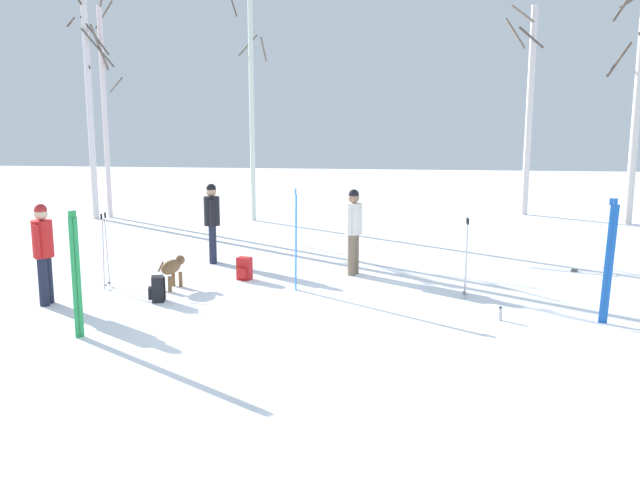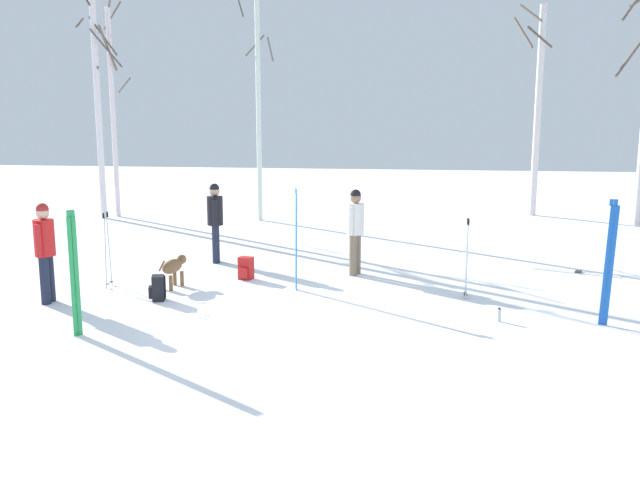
% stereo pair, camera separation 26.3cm
% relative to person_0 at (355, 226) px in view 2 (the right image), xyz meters
% --- Properties ---
extents(ground_plane, '(60.00, 60.00, 0.00)m').
position_rel_person_0_xyz_m(ground_plane, '(-0.50, -3.47, -0.98)').
color(ground_plane, white).
extents(person_0, '(0.34, 0.50, 1.72)m').
position_rel_person_0_xyz_m(person_0, '(0.00, 0.00, 0.00)').
color(person_0, '#72604C').
rests_on(person_0, ground_plane).
extents(person_1, '(0.34, 0.52, 1.72)m').
position_rel_person_0_xyz_m(person_1, '(-4.99, -2.83, 0.00)').
color(person_1, '#1E2338').
rests_on(person_1, ground_plane).
extents(person_2, '(0.34, 0.50, 1.72)m').
position_rel_person_0_xyz_m(person_2, '(-3.09, 0.74, 0.00)').
color(person_2, '#1E2338').
rests_on(person_2, ground_plane).
extents(dog, '(0.34, 0.89, 0.57)m').
position_rel_person_0_xyz_m(dog, '(-3.23, -1.52, -0.59)').
color(dog, brown).
rests_on(dog, ground_plane).
extents(ski_pair_planted_0, '(0.19, 0.05, 1.94)m').
position_rel_person_0_xyz_m(ski_pair_planted_0, '(4.09, -2.84, -0.02)').
color(ski_pair_planted_0, blue).
rests_on(ski_pair_planted_0, ground_plane).
extents(ski_pair_planted_1, '(0.10, 0.11, 1.85)m').
position_rel_person_0_xyz_m(ski_pair_planted_1, '(-3.64, -4.44, -0.06)').
color(ski_pair_planted_1, green).
rests_on(ski_pair_planted_1, ground_plane).
extents(ski_pair_planted_2, '(0.10, 0.26, 1.87)m').
position_rel_person_0_xyz_m(ski_pair_planted_2, '(-0.94, -1.44, -0.05)').
color(ski_pair_planted_2, blue).
rests_on(ski_pair_planted_2, ground_plane).
extents(ski_pair_lying_0, '(1.65, 0.75, 0.05)m').
position_rel_person_0_xyz_m(ski_pair_lying_0, '(4.43, 0.75, -0.97)').
color(ski_pair_lying_0, white).
rests_on(ski_pair_lying_0, ground_plane).
extents(ski_poles_0, '(0.07, 0.23, 1.40)m').
position_rel_person_0_xyz_m(ski_poles_0, '(2.08, -1.52, -0.23)').
color(ski_poles_0, '#B2B2BC').
rests_on(ski_poles_0, ground_plane).
extents(ski_poles_1, '(0.07, 0.26, 1.40)m').
position_rel_person_0_xyz_m(ski_poles_1, '(-4.45, -1.63, -0.23)').
color(ski_poles_1, '#B2B2BC').
rests_on(ski_poles_1, ground_plane).
extents(backpack_0, '(0.33, 0.31, 0.44)m').
position_rel_person_0_xyz_m(backpack_0, '(-3.20, -2.43, -0.77)').
color(backpack_0, black).
rests_on(backpack_0, ground_plane).
extents(backpack_1, '(0.30, 0.32, 0.44)m').
position_rel_person_0_xyz_m(backpack_1, '(-2.07, -0.70, -0.77)').
color(backpack_1, red).
rests_on(backpack_1, ground_plane).
extents(water_bottle_0, '(0.06, 0.06, 0.22)m').
position_rel_person_0_xyz_m(water_bottle_0, '(2.51, -2.88, -0.88)').
color(water_bottle_0, silver).
rests_on(water_bottle_0, ground_plane).
extents(birch_tree_0, '(1.38, 1.38, 7.67)m').
position_rel_person_0_xyz_m(birch_tree_0, '(-8.36, 6.51, 3.05)').
color(birch_tree_0, silver).
rests_on(birch_tree_0, ground_plane).
extents(birch_tree_1, '(1.14, 1.16, 6.50)m').
position_rel_person_0_xyz_m(birch_tree_1, '(-8.06, 6.86, 2.36)').
color(birch_tree_1, silver).
rests_on(birch_tree_1, ground_plane).
extents(birch_tree_2, '(1.51, 1.43, 7.68)m').
position_rel_person_0_xyz_m(birch_tree_2, '(-3.47, 6.72, 3.07)').
color(birch_tree_2, silver).
rests_on(birch_tree_2, ground_plane).
extents(birch_tree_3, '(1.09, 1.24, 6.45)m').
position_rel_person_0_xyz_m(birch_tree_3, '(4.81, 8.96, 2.39)').
color(birch_tree_3, silver).
rests_on(birch_tree_3, ground_plane).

